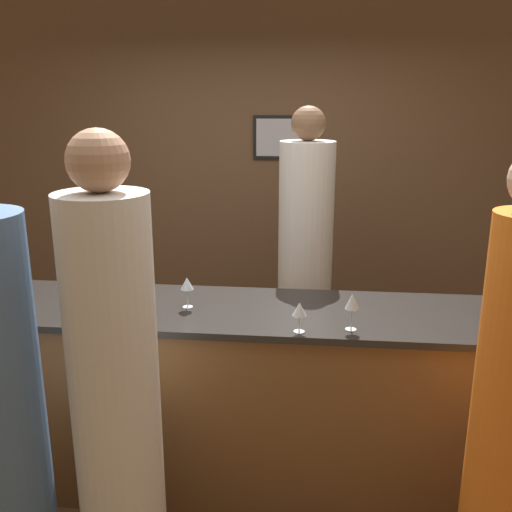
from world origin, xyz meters
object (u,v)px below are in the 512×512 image
Objects in this scene: guest_0 at (512,414)px; wine_bottle_0 at (123,276)px; bartender at (305,276)px; guest_2 at (116,397)px.

wine_bottle_0 is (-1.77, 0.82, 0.23)m from guest_0.
bartender is at bearing 117.85° from guest_0.
guest_0 is 1.53m from guest_2.
bartender is at bearing 65.71° from guest_2.
guest_0 is 0.97× the size of guest_2.
bartender reaches higher than guest_0.
bartender is 1.74m from guest_0.
guest_2 is 6.71× the size of wine_bottle_0.
guest_2 is at bearing 65.71° from bartender.
bartender is 1.05× the size of guest_0.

